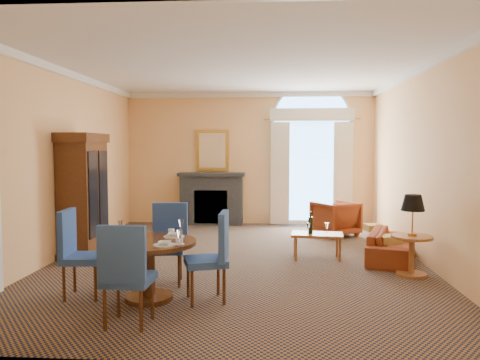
# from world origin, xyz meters

# --- Properties ---
(ground) EXTENTS (7.50, 7.50, 0.00)m
(ground) POSITION_xyz_m (0.00, 0.00, 0.00)
(ground) COLOR #131E3D
(ground) RESTS_ON ground
(room_envelope) EXTENTS (6.04, 7.52, 3.45)m
(room_envelope) POSITION_xyz_m (-0.03, 0.67, 2.51)
(room_envelope) COLOR #FFC179
(room_envelope) RESTS_ON ground
(armoire) EXTENTS (0.61, 1.08, 2.11)m
(armoire) POSITION_xyz_m (-2.72, 0.22, 1.02)
(armoire) COLOR #3F210E
(armoire) RESTS_ON ground
(dining_table) EXTENTS (1.17, 1.17, 0.93)m
(dining_table) POSITION_xyz_m (-0.94, -2.12, 0.55)
(dining_table) COLOR #3F210E
(dining_table) RESTS_ON ground
(dining_chair_north) EXTENTS (0.55, 0.55, 1.10)m
(dining_chair_north) POSITION_xyz_m (-0.88, -1.32, 0.62)
(dining_chair_north) COLOR #254893
(dining_chair_north) RESTS_ON ground
(dining_chair_south) EXTENTS (0.51, 0.51, 1.10)m
(dining_chair_south) POSITION_xyz_m (-0.93, -3.03, 0.62)
(dining_chair_south) COLOR #254893
(dining_chair_south) RESTS_ON ground
(dining_chair_east) EXTENTS (0.61, 0.61, 1.10)m
(dining_chair_east) POSITION_xyz_m (-0.13, -2.11, 0.62)
(dining_chair_east) COLOR #254893
(dining_chair_east) RESTS_ON ground
(dining_chair_west) EXTENTS (0.54, 0.53, 1.10)m
(dining_chair_west) POSITION_xyz_m (-1.88, -2.04, 0.62)
(dining_chair_west) COLOR #254893
(dining_chair_west) RESTS_ON ground
(sofa) EXTENTS (1.14, 1.78, 0.48)m
(sofa) POSITION_xyz_m (2.55, 0.19, 0.24)
(sofa) COLOR brown
(sofa) RESTS_ON ground
(armchair) EXTENTS (1.10, 1.11, 0.74)m
(armchair) POSITION_xyz_m (1.90, 2.26, 0.37)
(armchair) COLOR brown
(armchair) RESTS_ON ground
(coffee_table) EXTENTS (0.89, 0.55, 0.80)m
(coffee_table) POSITION_xyz_m (1.31, 0.17, 0.41)
(coffee_table) COLOR #A66232
(coffee_table) RESTS_ON ground
(side_table) EXTENTS (0.59, 0.59, 1.17)m
(side_table) POSITION_xyz_m (2.60, -0.78, 0.74)
(side_table) COLOR #A66232
(side_table) RESTS_ON ground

